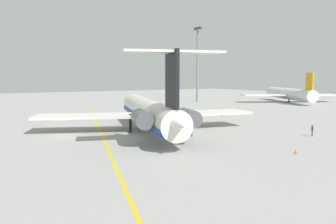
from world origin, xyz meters
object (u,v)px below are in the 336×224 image
(ground_crew_near_tail, at_px, (312,129))
(safety_cone_tail, at_px, (53,116))
(main_jetliner, at_px, (149,111))
(airliner_far_left, at_px, (288,94))
(safety_cone_nose, at_px, (296,152))
(ground_crew_near_nose, at_px, (221,112))
(light_mast, at_px, (197,61))
(safety_cone_wingtip, at_px, (67,117))

(ground_crew_near_tail, distance_m, safety_cone_tail, 53.65)
(main_jetliner, xyz_separation_m, safety_cone_tail, (-27.81, -9.96, -3.11))
(airliner_far_left, xyz_separation_m, safety_cone_nose, (55.34, -65.29, -2.77))
(ground_crew_near_tail, relative_size, safety_cone_tail, 3.24)
(safety_cone_nose, bearing_deg, ground_crew_near_nose, 153.50)
(ground_crew_near_tail, distance_m, light_mast, 73.42)
(main_jetliner, relative_size, ground_crew_near_nose, 24.63)
(safety_cone_wingtip, bearing_deg, safety_cone_tail, -139.90)
(safety_cone_wingtip, distance_m, light_mast, 60.60)
(safety_cone_nose, xyz_separation_m, light_mast, (-73.70, 38.50, 14.29))
(airliner_far_left, xyz_separation_m, ground_crew_near_nose, (21.10, -48.21, -1.98))
(safety_cone_nose, distance_m, safety_cone_tail, 54.33)
(main_jetliner, distance_m, safety_cone_nose, 25.00)
(ground_crew_near_nose, xyz_separation_m, light_mast, (-39.46, 21.43, 13.50))
(ground_crew_near_nose, bearing_deg, safety_cone_wingtip, -41.53)
(ground_crew_near_tail, relative_size, safety_cone_nose, 3.24)
(ground_crew_near_tail, relative_size, safety_cone_wingtip, 3.24)
(safety_cone_nose, xyz_separation_m, safety_cone_tail, (-51.51, -17.26, 0.00))
(main_jetliner, bearing_deg, light_mast, -25.72)
(light_mast, bearing_deg, ground_crew_near_nose, -28.50)
(airliner_far_left, relative_size, light_mast, 1.24)
(light_mast, bearing_deg, safety_cone_nose, -27.58)
(ground_crew_near_tail, height_order, safety_cone_nose, ground_crew_near_tail)
(ground_crew_near_nose, relative_size, safety_cone_wingtip, 3.08)
(ground_crew_near_nose, distance_m, safety_cone_tail, 38.44)
(airliner_far_left, distance_m, ground_crew_near_tail, 72.26)
(airliner_far_left, relative_size, safety_cone_wingtip, 60.06)
(main_jetliner, xyz_separation_m, light_mast, (-49.99, 45.79, 11.19))
(safety_cone_nose, relative_size, safety_cone_tail, 1.00)
(safety_cone_nose, bearing_deg, ground_crew_near_tail, 118.62)
(ground_crew_near_tail, xyz_separation_m, light_mast, (-67.14, 26.48, 13.44))
(airliner_far_left, height_order, safety_cone_tail, airliner_far_left)
(airliner_far_left, bearing_deg, safety_cone_tail, 118.37)
(airliner_far_left, height_order, light_mast, light_mast)
(ground_crew_near_tail, distance_m, safety_cone_wingtip, 49.77)
(ground_crew_near_nose, distance_m, light_mast, 46.89)
(safety_cone_wingtip, bearing_deg, safety_cone_nose, 16.89)
(main_jetliner, height_order, safety_cone_nose, main_jetliner)
(main_jetliner, bearing_deg, ground_crew_near_nose, -49.85)
(light_mast, bearing_deg, safety_cone_wingtip, -64.68)
(ground_crew_near_nose, relative_size, light_mast, 0.06)
(safety_cone_nose, bearing_deg, main_jetliner, -162.90)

